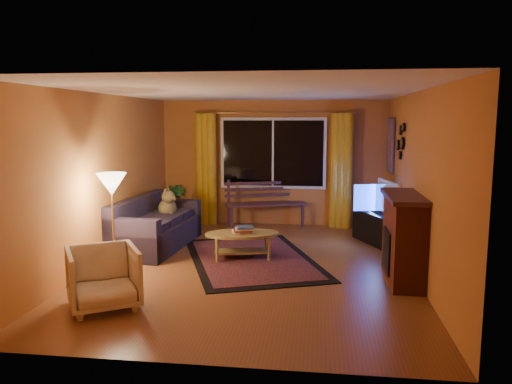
# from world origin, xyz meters

# --- Properties ---
(floor) EXTENTS (4.50, 6.00, 0.02)m
(floor) POSITION_xyz_m (0.00, 0.00, -0.01)
(floor) COLOR brown
(floor) RESTS_ON ground
(ceiling) EXTENTS (4.50, 6.00, 0.02)m
(ceiling) POSITION_xyz_m (0.00, 0.00, 2.51)
(ceiling) COLOR white
(ceiling) RESTS_ON ground
(wall_back) EXTENTS (4.50, 0.02, 2.50)m
(wall_back) POSITION_xyz_m (0.00, 3.01, 1.25)
(wall_back) COLOR #C57332
(wall_back) RESTS_ON ground
(wall_left) EXTENTS (0.02, 6.00, 2.50)m
(wall_left) POSITION_xyz_m (-2.26, 0.00, 1.25)
(wall_left) COLOR #C57332
(wall_left) RESTS_ON ground
(wall_right) EXTENTS (0.02, 6.00, 2.50)m
(wall_right) POSITION_xyz_m (2.26, 0.00, 1.25)
(wall_right) COLOR #C57332
(wall_right) RESTS_ON ground
(window) EXTENTS (2.00, 0.02, 1.30)m
(window) POSITION_xyz_m (0.00, 2.94, 1.45)
(window) COLOR black
(window) RESTS_ON wall_back
(curtain_rod) EXTENTS (3.20, 0.03, 0.03)m
(curtain_rod) POSITION_xyz_m (0.00, 2.90, 2.25)
(curtain_rod) COLOR #BF8C3F
(curtain_rod) RESTS_ON wall_back
(curtain_left) EXTENTS (0.36, 0.36, 2.24)m
(curtain_left) POSITION_xyz_m (-1.35, 2.88, 1.12)
(curtain_left) COLOR gold
(curtain_left) RESTS_ON ground
(curtain_right) EXTENTS (0.36, 0.36, 2.24)m
(curtain_right) POSITION_xyz_m (1.35, 2.88, 1.12)
(curtain_right) COLOR gold
(curtain_right) RESTS_ON ground
(bench) EXTENTS (1.64, 0.98, 0.47)m
(bench) POSITION_xyz_m (-0.11, 2.65, 0.24)
(bench) COLOR #3B2026
(bench) RESTS_ON ground
(potted_plant) EXTENTS (0.48, 0.48, 0.79)m
(potted_plant) POSITION_xyz_m (-2.00, 2.75, 0.40)
(potted_plant) COLOR #235B1E
(potted_plant) RESTS_ON ground
(sofa) EXTENTS (1.04, 2.12, 0.83)m
(sofa) POSITION_xyz_m (-1.75, 0.87, 0.42)
(sofa) COLOR #241C2B
(sofa) RESTS_ON ground
(dog) EXTENTS (0.43, 0.53, 0.50)m
(dog) POSITION_xyz_m (-1.70, 1.33, 0.66)
(dog) COLOR olive
(dog) RESTS_ON sofa
(armchair) EXTENTS (1.01, 0.99, 0.77)m
(armchair) POSITION_xyz_m (-1.47, -1.83, 0.39)
(armchair) COLOR beige
(armchair) RESTS_ON ground
(floor_lamp) EXTENTS (0.23, 0.23, 1.40)m
(floor_lamp) POSITION_xyz_m (-1.85, -0.63, 0.70)
(floor_lamp) COLOR #BF8C3F
(floor_lamp) RESTS_ON ground
(rug) EXTENTS (2.65, 3.25, 0.02)m
(rug) POSITION_xyz_m (-0.08, 0.36, 0.01)
(rug) COLOR maroon
(rug) RESTS_ON ground
(coffee_table) EXTENTS (1.36, 1.36, 0.41)m
(coffee_table) POSITION_xyz_m (-0.22, 0.36, 0.20)
(coffee_table) COLOR #AA8E48
(coffee_table) RESTS_ON ground
(tv_console) EXTENTS (0.91, 1.33, 0.53)m
(tv_console) POSITION_xyz_m (2.00, 1.55, 0.26)
(tv_console) COLOR black
(tv_console) RESTS_ON ground
(television) EXTENTS (0.33, 0.99, 0.57)m
(television) POSITION_xyz_m (2.00, 1.55, 0.81)
(television) COLOR black
(television) RESTS_ON tv_console
(fireplace) EXTENTS (0.40, 1.20, 1.10)m
(fireplace) POSITION_xyz_m (2.05, -0.40, 0.55)
(fireplace) COLOR maroon
(fireplace) RESTS_ON ground
(mirror_cluster) EXTENTS (0.06, 0.60, 0.56)m
(mirror_cluster) POSITION_xyz_m (2.21, 1.30, 1.80)
(mirror_cluster) COLOR black
(mirror_cluster) RESTS_ON wall_right
(painting) EXTENTS (0.04, 0.76, 0.96)m
(painting) POSITION_xyz_m (2.22, 2.45, 1.65)
(painting) COLOR orange
(painting) RESTS_ON wall_right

